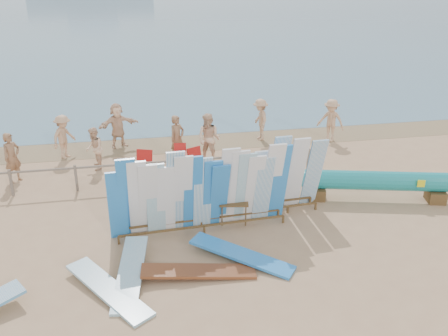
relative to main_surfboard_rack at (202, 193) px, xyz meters
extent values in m
plane|color=tan|center=(-1.67, 0.36, -1.12)|extent=(160.00, 160.00, 0.00)
cube|color=slate|center=(-1.67, 128.36, -1.12)|extent=(320.00, 240.00, 0.02)
cube|color=olive|center=(-1.67, 7.56, -1.12)|extent=(40.00, 2.60, 0.01)
cube|color=#796A5B|center=(-1.67, 3.36, -0.32)|extent=(12.00, 0.06, 0.06)
cube|color=#796A5B|center=(-5.67, 3.36, -0.67)|extent=(0.08, 0.08, 0.90)
cube|color=#796A5B|center=(-3.67, 3.36, -0.67)|extent=(0.08, 0.08, 0.90)
cube|color=#796A5B|center=(-1.67, 3.36, -0.67)|extent=(0.08, 0.08, 0.90)
cube|color=#796A5B|center=(0.33, 3.36, -0.67)|extent=(0.08, 0.08, 0.90)
cube|color=#796A5B|center=(2.33, 3.36, -0.67)|extent=(0.08, 0.08, 0.90)
cube|color=#796A5B|center=(4.33, 3.36, -0.67)|extent=(0.08, 0.08, 0.90)
cube|color=brown|center=(0.00, -0.20, -0.90)|extent=(4.62, 0.32, 0.05)
cube|color=brown|center=(-0.02, 0.19, -0.90)|extent=(4.62, 0.32, 0.05)
cube|color=#297CD0|center=(-2.26, -0.13, -0.09)|extent=(0.51, 0.47, 2.06)
cube|color=#297CD0|center=(-1.99, -0.12, 0.09)|extent=(0.53, 0.73, 2.43)
cube|color=white|center=(-1.72, -0.10, 0.05)|extent=(0.53, 0.73, 2.34)
cube|color=white|center=(-1.46, -0.08, -0.01)|extent=(0.53, 0.78, 2.23)
cube|color=#82BAD1|center=(-1.26, -0.07, -0.03)|extent=(0.52, 0.54, 2.19)
cube|color=white|center=(-1.00, -0.06, -0.08)|extent=(0.52, 0.59, 2.08)
cube|color=white|center=(-0.73, -0.04, 0.13)|extent=(0.53, 0.67, 2.49)
cube|color=white|center=(-0.53, -0.03, 0.07)|extent=(0.53, 0.78, 2.37)
cube|color=#297CD0|center=(-0.27, -0.02, 0.04)|extent=(0.52, 0.63, 2.31)
cube|color=white|center=(0.00, 0.00, 0.00)|extent=(0.52, 0.55, 2.23)
cube|color=#297CD0|center=(0.27, 0.02, -0.06)|extent=(0.52, 0.60, 2.13)
cube|color=#297CD0|center=(0.46, 0.03, -0.12)|extent=(0.53, 0.71, 2.00)
cube|color=white|center=(0.73, 0.04, 0.10)|extent=(0.53, 0.67, 2.44)
cube|color=white|center=(1.00, 0.06, 0.06)|extent=(0.52, 0.65, 2.35)
cube|color=#82BAD1|center=(1.19, 0.07, 0.01)|extent=(0.52, 0.65, 2.26)
cube|color=white|center=(1.46, 0.08, -0.04)|extent=(0.52, 0.65, 2.16)
cube|color=white|center=(1.73, 0.10, -0.08)|extent=(0.52, 0.60, 2.08)
cube|color=white|center=(2.00, 0.12, 0.12)|extent=(0.53, 0.76, 2.47)
cube|color=#297CD0|center=(2.19, 0.13, 0.08)|extent=(0.52, 0.65, 2.40)
cube|color=brown|center=(2.63, 0.48, -0.89)|extent=(1.81, 0.16, 0.05)
cube|color=brown|center=(2.61, 0.88, -0.89)|extent=(1.81, 0.16, 0.05)
cube|color=white|center=(1.78, 0.63, -0.08)|extent=(0.53, 0.56, 2.07)
cube|color=white|center=(2.34, 0.67, 0.12)|extent=(0.54, 0.70, 2.47)
cube|color=white|center=(2.90, 0.70, 0.07)|extent=(0.54, 0.72, 2.37)
cube|color=white|center=(3.46, 0.73, 0.02)|extent=(0.54, 0.74, 2.27)
cube|color=brown|center=(3.84, 1.29, -0.93)|extent=(0.65, 0.73, 0.37)
cube|color=brown|center=(7.42, 0.35, -0.93)|extent=(0.65, 0.73, 0.37)
cylinder|color=teal|center=(5.63, 0.82, -0.46)|extent=(4.53, 1.75, 0.62)
cone|color=teal|center=(2.95, 1.52, -0.46)|extent=(1.34, 0.87, 0.57)
cube|color=yellow|center=(6.75, 0.20, -0.39)|extent=(0.22, 0.08, 0.23)
cube|color=brown|center=(0.93, 0.25, -0.47)|extent=(0.91, 0.72, 0.05)
cube|color=white|center=(0.93, 0.25, -0.23)|extent=(0.43, 0.11, 0.38)
cube|color=brown|center=(-0.44, -2.15, -1.12)|extent=(2.74, 0.84, 0.25)
cube|color=#82BAD1|center=(-2.52, -2.44, -1.12)|extent=(2.00, 2.54, 0.24)
cube|color=#297CD0|center=(0.70, -1.73, -1.12)|extent=(2.47, 2.09, 0.34)
cube|color=#82BAD1|center=(-2.02, -1.95, -1.12)|extent=(0.94, 2.75, 0.35)
cube|color=#AD1512|center=(-1.50, 4.14, -0.79)|extent=(0.72, 0.69, 0.05)
cube|color=#AD1512|center=(-1.41, 4.37, -0.50)|extent=(0.59, 0.36, 0.57)
cube|color=#AD1512|center=(0.47, 4.12, -0.80)|extent=(0.72, 0.70, 0.05)
cube|color=#AD1512|center=(0.37, 4.33, -0.51)|extent=(0.57, 0.40, 0.55)
cube|color=#AD1512|center=(-0.15, 4.20, -0.59)|extent=(0.50, 0.76, 0.53)
cube|color=#AD1512|center=(-0.12, 4.49, -0.26)|extent=(0.44, 0.20, 0.33)
imported|color=#8C6042|center=(-0.13, 5.38, -0.22)|extent=(0.74, 0.68, 1.79)
imported|color=tan|center=(6.48, 6.51, -0.21)|extent=(1.18, 1.16, 1.82)
imported|color=beige|center=(-2.34, 7.51, -0.20)|extent=(1.78, 1.16, 1.83)
imported|color=tan|center=(-4.36, 6.61, -0.27)|extent=(1.01, 1.16, 1.70)
imported|color=beige|center=(-3.16, 5.19, -0.34)|extent=(0.41, 0.78, 1.56)
imported|color=tan|center=(3.61, 7.27, -0.23)|extent=(0.48, 1.15, 1.78)
imported|color=beige|center=(1.02, 5.01, -0.17)|extent=(1.01, 0.88, 1.89)
imported|color=#8C6042|center=(-5.82, 4.56, -0.25)|extent=(0.68, 0.71, 1.74)
camera|label=1|loc=(-1.68, -11.51, 5.49)|focal=38.00mm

